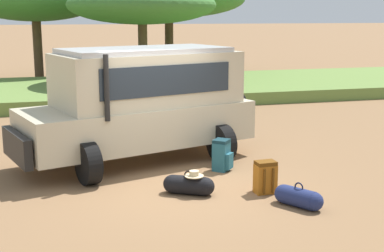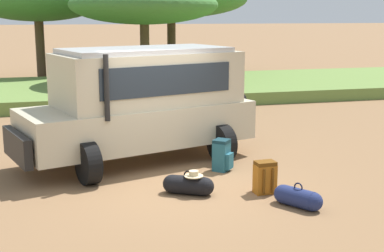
{
  "view_description": "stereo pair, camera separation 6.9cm",
  "coord_description": "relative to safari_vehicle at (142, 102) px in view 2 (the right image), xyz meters",
  "views": [
    {
      "loc": [
        -2.21,
        -9.3,
        3.14
      ],
      "look_at": [
        0.46,
        0.52,
        1.0
      ],
      "focal_mm": 50.0,
      "sensor_mm": 36.0,
      "label": 1
    },
    {
      "loc": [
        -2.14,
        -9.32,
        3.14
      ],
      "look_at": [
        0.46,
        0.52,
        1.0
      ],
      "focal_mm": 50.0,
      "sensor_mm": 36.0,
      "label": 2
    }
  ],
  "objects": [
    {
      "name": "ground_plane",
      "position": [
        0.28,
        -1.89,
        -1.29
      ],
      "size": [
        320.0,
        320.0,
        0.0
      ],
      "primitive_type": "plane",
      "color": "olive"
    },
    {
      "name": "grass_bank",
      "position": [
        0.28,
        9.58,
        -1.07
      ],
      "size": [
        120.0,
        7.0,
        0.44
      ],
      "color": "olive",
      "rests_on": "ground_plane"
    },
    {
      "name": "safari_vehicle",
      "position": [
        0.0,
        0.0,
        0.0
      ],
      "size": [
        5.46,
        3.59,
        2.44
      ],
      "color": "beige",
      "rests_on": "ground_plane"
    },
    {
      "name": "backpack_beside_front_wheel",
      "position": [
        1.42,
        -1.21,
        -0.98
      ],
      "size": [
        0.46,
        0.45,
        0.65
      ],
      "color": "#235B6B",
      "rests_on": "ground_plane"
    },
    {
      "name": "backpack_cluster_center",
      "position": [
        1.72,
        -2.73,
        -1.01
      ],
      "size": [
        0.39,
        0.37,
        0.59
      ],
      "color": "#B26619",
      "rests_on": "ground_plane"
    },
    {
      "name": "duffel_bag_low_black_case",
      "position": [
        0.39,
        -2.45,
        -1.12
      ],
      "size": [
        0.85,
        0.63,
        0.44
      ],
      "color": "black",
      "rests_on": "ground_plane"
    },
    {
      "name": "duffel_bag_soft_canvas",
      "position": [
        1.98,
        -3.54,
        -1.13
      ],
      "size": [
        0.62,
        0.8,
        0.42
      ],
      "color": "navy",
      "rests_on": "ground_plane"
    },
    {
      "name": "acacia_tree_far_left",
      "position": [
        -2.3,
        15.18,
        2.5
      ],
      "size": [
        6.21,
        5.5,
        4.82
      ],
      "color": "brown",
      "rests_on": "ground_plane"
    },
    {
      "name": "acacia_tree_left_mid",
      "position": [
        1.87,
        10.4,
        2.18
      ],
      "size": [
        5.97,
        5.51,
        4.27
      ],
      "color": "brown",
      "rests_on": "ground_plane"
    }
  ]
}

